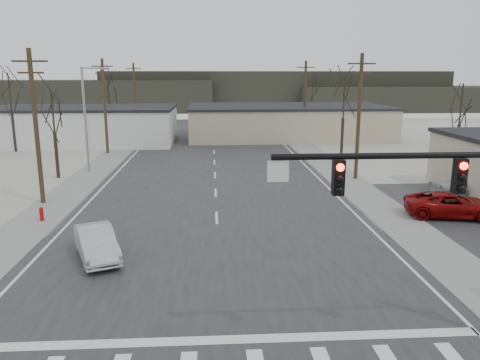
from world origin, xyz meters
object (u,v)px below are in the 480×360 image
(fire_hydrant, at_px, (42,214))
(car_far_b, at_px, (218,121))
(car_parked_red, at_px, (451,205))
(car_parked_silver, at_px, (461,190))
(sedan_crossing, at_px, (96,243))
(car_far_a, at_px, (211,126))

(fire_hydrant, relative_size, car_far_b, 0.20)
(car_parked_red, xyz_separation_m, car_parked_silver, (2.80, 4.12, -0.12))
(fire_hydrant, xyz_separation_m, car_parked_red, (24.24, -0.65, 0.32))
(fire_hydrant, height_order, sedan_crossing, sedan_crossing)
(fire_hydrant, xyz_separation_m, car_far_a, (9.92, 43.43, 0.29))
(car_parked_silver, bearing_deg, sedan_crossing, 98.04)
(car_parked_red, bearing_deg, sedan_crossing, 116.68)
(sedan_crossing, bearing_deg, fire_hydrant, 105.53)
(car_far_a, relative_size, car_parked_red, 0.91)
(sedan_crossing, height_order, car_parked_red, car_parked_red)
(sedan_crossing, relative_size, car_parked_silver, 1.05)
(car_far_a, height_order, car_parked_red, car_parked_red)
(car_far_a, distance_m, car_parked_silver, 43.48)
(car_far_a, relative_size, car_parked_silver, 1.14)
(fire_hydrant, distance_m, car_parked_red, 24.26)
(car_far_b, height_order, car_parked_red, car_parked_red)
(car_far_b, bearing_deg, fire_hydrant, -85.11)
(fire_hydrant, distance_m, car_far_b, 51.48)
(car_far_a, bearing_deg, car_parked_silver, 128.03)
(car_parked_silver, bearing_deg, car_far_b, 4.44)
(car_far_b, bearing_deg, sedan_crossing, -79.33)
(sedan_crossing, distance_m, car_far_a, 49.61)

